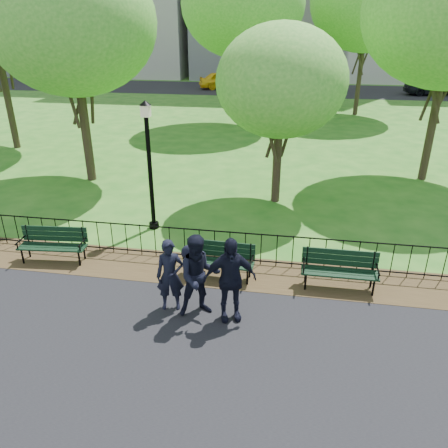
% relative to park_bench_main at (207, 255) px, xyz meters
% --- Properties ---
extents(ground, '(120.00, 120.00, 0.00)m').
position_rel_park_bench_main_xyz_m(ground, '(-0.15, -1.23, -0.59)').
color(ground, '#26691B').
extents(asphalt_path, '(60.00, 9.20, 0.01)m').
position_rel_park_bench_main_xyz_m(asphalt_path, '(-0.15, -4.63, -0.59)').
color(asphalt_path, black).
rests_on(asphalt_path, ground).
extents(dirt_strip, '(60.00, 1.60, 0.01)m').
position_rel_park_bench_main_xyz_m(dirt_strip, '(-0.15, 0.27, -0.58)').
color(dirt_strip, '#322514').
rests_on(dirt_strip, ground).
extents(far_street, '(70.00, 9.00, 0.01)m').
position_rel_park_bench_main_xyz_m(far_street, '(-0.15, 33.77, -0.59)').
color(far_street, black).
rests_on(far_street, ground).
extents(iron_fence, '(24.06, 0.06, 1.00)m').
position_rel_park_bench_main_xyz_m(iron_fence, '(-0.15, 0.77, -0.10)').
color(iron_fence, black).
rests_on(iron_fence, ground).
extents(park_bench_main, '(1.77, 0.60, 0.96)m').
position_rel_park_bench_main_xyz_m(park_bench_main, '(0.00, 0.00, 0.00)').
color(park_bench_main, black).
rests_on(park_bench_main, ground).
extents(park_bench_left_a, '(1.77, 0.69, 0.98)m').
position_rel_park_bench_main_xyz_m(park_bench_left_a, '(-4.09, 0.14, -0.03)').
color(park_bench_left_a, black).
rests_on(park_bench_left_a, ground).
extents(park_bench_right_a, '(1.75, 0.55, 0.99)m').
position_rel_park_bench_main_xyz_m(park_bench_right_a, '(3.15, 0.07, -0.03)').
color(park_bench_right_a, black).
rests_on(park_bench_right_a, ground).
extents(lamppost, '(0.34, 0.34, 3.80)m').
position_rel_park_bench_main_xyz_m(lamppost, '(-2.17, 2.49, 1.47)').
color(lamppost, black).
rests_on(lamppost, ground).
extents(tree_near_w, '(5.91, 5.91, 8.24)m').
position_rel_park_bench_main_xyz_m(tree_near_w, '(-6.04, 6.45, 5.12)').
color(tree_near_w, '#2D2116').
rests_on(tree_near_w, ground).
extents(tree_near_e, '(4.16, 4.16, 5.79)m').
position_rel_park_bench_main_xyz_m(tree_near_e, '(1.34, 5.36, 3.42)').
color(tree_near_e, '#2D2116').
rests_on(tree_near_e, ground).
extents(tree_far_c, '(6.89, 6.89, 9.61)m').
position_rel_park_bench_main_xyz_m(tree_far_c, '(-1.56, 17.83, 6.07)').
color(tree_far_c, '#2D2116').
rests_on(tree_far_c, ground).
extents(tree_far_e, '(7.19, 7.19, 10.02)m').
position_rel_park_bench_main_xyz_m(tree_far_e, '(5.71, 22.30, 6.36)').
color(tree_far_e, '#2D2116').
rests_on(tree_far_e, ground).
extents(person_left, '(0.66, 0.50, 1.62)m').
position_rel_park_bench_main_xyz_m(person_left, '(-0.49, -1.42, 0.23)').
color(person_left, black).
rests_on(person_left, asphalt_path).
extents(person_mid, '(1.00, 0.78, 1.83)m').
position_rel_park_bench_main_xyz_m(person_mid, '(0.16, -1.50, 0.33)').
color(person_mid, black).
rests_on(person_mid, asphalt_path).
extents(person_right, '(1.18, 0.76, 1.87)m').
position_rel_park_bench_main_xyz_m(person_right, '(0.81, -1.55, 0.35)').
color(person_right, black).
rests_on(person_right, asphalt_path).
extents(taxi, '(4.96, 3.36, 1.57)m').
position_rel_park_bench_main_xyz_m(taxi, '(-5.32, 33.44, 0.20)').
color(taxi, yellow).
rests_on(taxi, far_street).
extents(sedan_silver, '(4.62, 1.74, 1.51)m').
position_rel_park_bench_main_xyz_m(sedan_silver, '(3.13, 32.00, 0.17)').
color(sedan_silver, '#A6A9AD').
rests_on(sedan_silver, far_street).
extents(sedan_dark, '(4.88, 2.57, 1.35)m').
position_rel_park_bench_main_xyz_m(sedan_dark, '(13.10, 32.57, 0.09)').
color(sedan_dark, black).
rests_on(sedan_dark, far_street).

